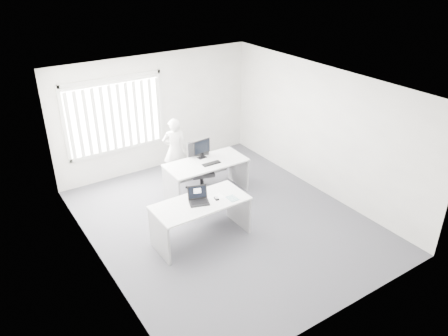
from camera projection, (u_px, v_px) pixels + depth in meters
ground at (225, 221)px, 8.81m from camera, size 6.00×6.00×0.00m
wall_back at (156, 113)px, 10.41m from camera, size 5.00×0.02×2.80m
wall_front at (346, 238)px, 5.94m from camera, size 5.00×0.02×2.80m
wall_left at (94, 196)px, 6.95m from camera, size 0.02×6.00×2.80m
wall_right at (321, 131)px, 9.40m from camera, size 0.02×6.00×2.80m
ceiling at (225, 85)px, 7.54m from camera, size 5.00×6.00×0.02m
window at (115, 115)px, 9.82m from camera, size 2.32×0.06×1.76m
blinds at (116, 117)px, 9.79m from camera, size 2.20×0.10×1.50m
desk_near at (201, 212)px, 8.02m from camera, size 1.77×0.84×0.80m
desk_far at (206, 171)px, 9.49m from camera, size 1.76×0.84×0.80m
office_chair at (201, 177)px, 9.75m from camera, size 0.80×0.80×1.13m
person at (175, 150)px, 10.05m from camera, size 0.66×0.57×1.53m
laptop at (199, 197)px, 7.81m from camera, size 0.44×0.41×0.28m
paper_sheet at (216, 197)px, 8.06m from camera, size 0.28×0.21×0.00m
mouse at (216, 198)px, 7.99m from camera, size 0.08×0.12×0.05m
booklet at (232, 198)px, 8.02m from camera, size 0.16×0.23×0.01m
keyboard at (211, 164)px, 9.30m from camera, size 0.41×0.15×0.02m
monitor at (202, 149)px, 9.49m from camera, size 0.43×0.17×0.42m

